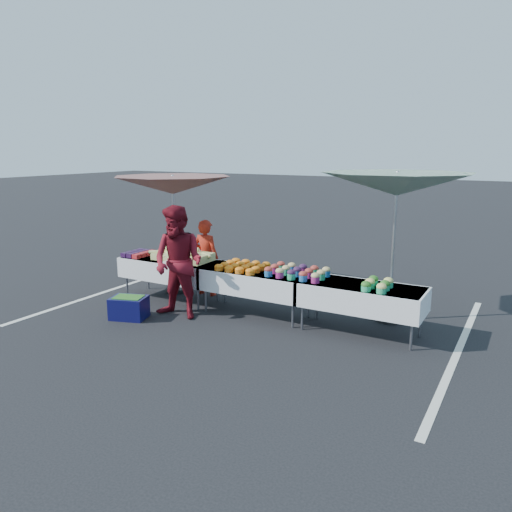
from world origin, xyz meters
The scene contains 17 objects.
ground centered at (0.00, 0.00, 0.00)m, with size 80.00×80.00×0.00m, color black.
stripe_left centered at (-3.20, 0.00, 0.00)m, with size 0.10×5.00×0.00m, color silver.
stripe_right centered at (3.20, 0.00, 0.00)m, with size 0.10×5.00×0.00m, color silver.
table_left centered at (-1.80, 0.00, 0.58)m, with size 1.86×0.81×0.75m.
table_center centered at (0.00, 0.00, 0.58)m, with size 1.86×0.81×0.75m.
table_right centered at (1.80, 0.00, 0.58)m, with size 1.86×0.81×0.75m.
berry_punnets centered at (-2.51, -0.06, 0.79)m, with size 0.40×0.54×0.08m.
corn_pile centered at (-1.56, 0.04, 0.84)m, with size 1.16×0.57×0.26m.
plastic_bags centered at (-1.50, -0.30, 0.78)m, with size 0.30×0.25×0.05m, color white.
carrot_bowls centered at (-0.25, -0.01, 0.80)m, with size 0.75×0.69×0.11m.
potato_cups centered at (0.75, 0.00, 0.83)m, with size 0.94×0.58×0.16m.
bean_baskets centered at (2.06, -0.10, 0.82)m, with size 0.36×0.50×0.15m.
vendor centered at (-1.39, 0.55, 0.72)m, with size 0.53×0.34×1.44m, color #B32414.
customer centered at (-1.02, -0.75, 0.92)m, with size 0.90×0.70×1.85m, color maroon.
umbrella_left centered at (-2.01, 0.40, 2.04)m, with size 2.80×2.80×2.25m.
umbrella_right centered at (2.03, 0.80, 2.18)m, with size 3.12×3.12×2.40m.
storage_bin centered at (-1.71, -1.21, 0.19)m, with size 0.66×0.56×0.37m.
Camera 1 is at (3.94, -6.97, 2.74)m, focal length 35.00 mm.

